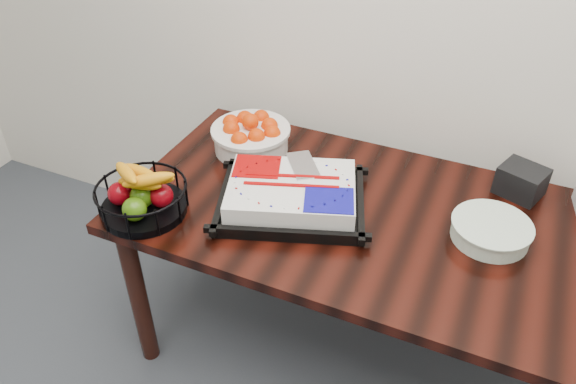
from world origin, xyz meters
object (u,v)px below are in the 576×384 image
at_px(cake_tray, 292,195).
at_px(table, 378,236).
at_px(tangerine_bowl, 251,131).
at_px(napkin_box, 521,181).
at_px(plate_stack, 491,231).
at_px(fruit_basket, 142,196).

bearing_deg(cake_tray, table, 12.19).
bearing_deg(table, tangerine_bowl, 161.18).
bearing_deg(napkin_box, cake_tray, -150.95).
relative_size(tangerine_bowl, napkin_box, 2.09).
bearing_deg(cake_tray, napkin_box, 29.05).
relative_size(tangerine_bowl, plate_stack, 1.21).
distance_m(cake_tray, tangerine_bowl, 0.41).
bearing_deg(plate_stack, table, -173.58).
relative_size(table, fruit_basket, 5.72).
distance_m(tangerine_bowl, plate_stack, 0.98).
relative_size(fruit_basket, napkin_box, 2.08).
xyz_separation_m(tangerine_bowl, napkin_box, (1.02, 0.13, -0.03)).
xyz_separation_m(fruit_basket, napkin_box, (1.18, 0.65, -0.01)).
xyz_separation_m(table, fruit_basket, (-0.76, -0.31, 0.16)).
xyz_separation_m(table, plate_stack, (0.36, 0.04, 0.12)).
bearing_deg(napkin_box, fruit_basket, -151.29).
height_order(cake_tray, tangerine_bowl, tangerine_bowl).
xyz_separation_m(table, cake_tray, (-0.31, -0.07, 0.13)).
height_order(table, plate_stack, plate_stack).
relative_size(plate_stack, napkin_box, 1.73).
xyz_separation_m(plate_stack, napkin_box, (0.06, 0.30, 0.02)).
bearing_deg(table, plate_stack, 6.42).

